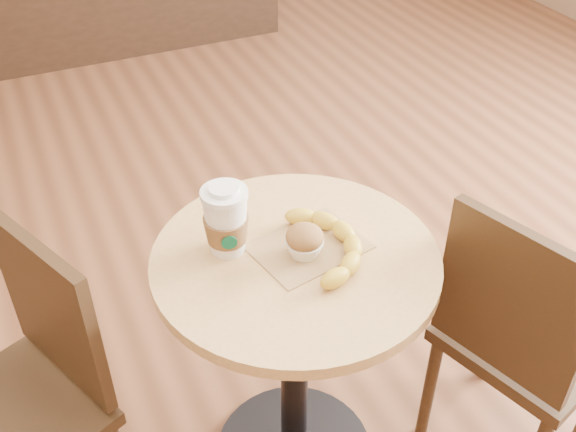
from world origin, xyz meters
The scene contains 7 objects.
cafe_table centered at (-0.10, 0.04, 0.51)m, with size 0.63×0.63×0.75m.
chair_left centered at (-0.72, 0.16, 0.47)m, with size 0.49×0.49×0.85m.
chair_right centered at (0.41, -0.17, 0.47)m, with size 0.47×0.47×0.85m.
kraft_bag centered at (-0.07, 0.06, 0.75)m, with size 0.24×0.18×0.00m, color #9B784B.
coffee_cup centered at (-0.23, 0.12, 0.83)m, with size 0.10×0.10×0.17m.
muffin centered at (-0.09, 0.03, 0.79)m, with size 0.08×0.08×0.08m.
banana centered at (-0.03, 0.03, 0.77)m, with size 0.16×0.29×0.04m, color gold, non-canonical shape.
Camera 1 is at (-0.58, -0.96, 1.71)m, focal length 42.00 mm.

